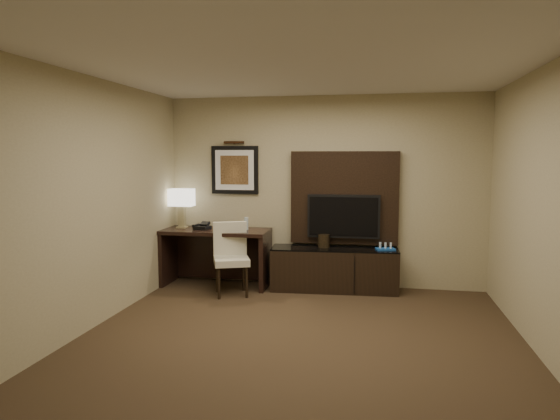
% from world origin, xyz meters
% --- Properties ---
extents(floor, '(4.50, 5.00, 0.01)m').
position_xyz_m(floor, '(0.00, 0.00, -0.01)').
color(floor, '#352618').
rests_on(floor, ground).
extents(ceiling, '(4.50, 5.00, 0.01)m').
position_xyz_m(ceiling, '(0.00, 0.00, 2.70)').
color(ceiling, silver).
rests_on(ceiling, wall_back).
extents(wall_back, '(4.50, 0.01, 2.70)m').
position_xyz_m(wall_back, '(0.00, 2.50, 1.35)').
color(wall_back, tan).
rests_on(wall_back, floor).
extents(wall_front, '(4.50, 0.01, 2.70)m').
position_xyz_m(wall_front, '(0.00, -2.50, 1.35)').
color(wall_front, tan).
rests_on(wall_front, floor).
extents(wall_left, '(0.01, 5.00, 2.70)m').
position_xyz_m(wall_left, '(-2.25, 0.00, 1.35)').
color(wall_left, tan).
rests_on(wall_left, floor).
extents(wall_right, '(0.01, 5.00, 2.70)m').
position_xyz_m(wall_right, '(2.25, 0.00, 1.35)').
color(wall_right, tan).
rests_on(wall_right, floor).
extents(desk, '(1.52, 0.66, 0.81)m').
position_xyz_m(desk, '(-1.50, 2.15, 0.41)').
color(desk, black).
rests_on(desk, floor).
extents(credenza, '(1.76, 0.59, 0.60)m').
position_xyz_m(credenza, '(0.19, 2.20, 0.30)').
color(credenza, black).
rests_on(credenza, floor).
extents(tv_wall_panel, '(1.50, 0.12, 1.30)m').
position_xyz_m(tv_wall_panel, '(0.30, 2.44, 1.27)').
color(tv_wall_panel, black).
rests_on(tv_wall_panel, wall_back).
extents(tv, '(1.00, 0.08, 0.60)m').
position_xyz_m(tv, '(0.30, 2.34, 1.02)').
color(tv, black).
rests_on(tv, tv_wall_panel).
extents(artwork, '(0.70, 0.04, 0.70)m').
position_xyz_m(artwork, '(-1.30, 2.48, 1.65)').
color(artwork, black).
rests_on(artwork, wall_back).
extents(picture_light, '(0.04, 0.04, 0.30)m').
position_xyz_m(picture_light, '(-1.30, 2.44, 2.05)').
color(picture_light, '#442715').
rests_on(picture_light, wall_back).
extents(desk_chair, '(0.61, 0.65, 0.95)m').
position_xyz_m(desk_chair, '(-1.14, 1.72, 0.47)').
color(desk_chair, beige).
rests_on(desk_chair, floor).
extents(table_lamp, '(0.37, 0.26, 0.56)m').
position_xyz_m(table_lamp, '(-2.04, 2.23, 1.09)').
color(table_lamp, '#9A8D60').
rests_on(table_lamp, desk).
extents(desk_phone, '(0.24, 0.22, 0.10)m').
position_xyz_m(desk_phone, '(-1.69, 2.13, 0.86)').
color(desk_phone, black).
rests_on(desk_phone, desk).
extents(blue_folder, '(0.31, 0.36, 0.02)m').
position_xyz_m(blue_folder, '(-1.38, 2.12, 0.82)').
color(blue_folder, '#18319E').
rests_on(blue_folder, desk).
extents(book, '(0.16, 0.03, 0.21)m').
position_xyz_m(book, '(-1.33, 2.14, 0.92)').
color(book, '#C5AE9B').
rests_on(book, desk).
extents(water_bottle, '(0.07, 0.07, 0.18)m').
position_xyz_m(water_bottle, '(-1.06, 2.21, 0.90)').
color(water_bottle, silver).
rests_on(water_bottle, desk).
extents(ice_bucket, '(0.16, 0.16, 0.18)m').
position_xyz_m(ice_bucket, '(0.04, 2.22, 0.69)').
color(ice_bucket, black).
rests_on(ice_bucket, credenza).
extents(minibar_tray, '(0.28, 0.21, 0.09)m').
position_xyz_m(minibar_tray, '(0.88, 2.20, 0.64)').
color(minibar_tray, '#1B57B2').
rests_on(minibar_tray, credenza).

